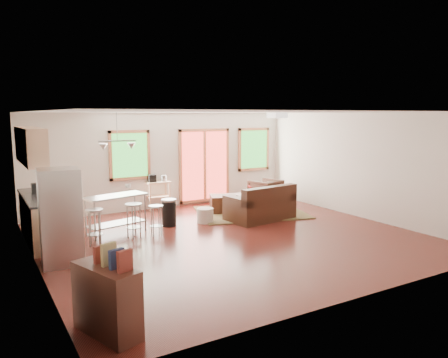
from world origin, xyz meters
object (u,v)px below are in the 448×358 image
loveseat (261,206)px  armchair (265,190)px  rug (251,212)px  ottoman (223,204)px  island (116,207)px  refrigerator (61,217)px  kitchen_cart (157,185)px  coffee_table (254,196)px

loveseat → armchair: loveseat is taller
rug → ottoman: bearing=142.3°
island → refrigerator: bearing=-133.6°
refrigerator → kitchen_cart: 4.45m
loveseat → refrigerator: size_ratio=1.03×
island → ottoman: bearing=12.1°
coffee_table → island: island is taller
rug → armchair: bearing=37.4°
refrigerator → kitchen_cart: refrigerator is taller
coffee_table → refrigerator: size_ratio=0.68×
rug → coffee_table: size_ratio=2.39×
loveseat → ottoman: loveseat is taller
ottoman → coffee_table: bearing=-9.2°
armchair → island: island is taller
rug → armchair: size_ratio=3.43×
armchair → island: size_ratio=0.56×
island → rug: bearing=3.3°
ottoman → kitchen_cart: 1.86m
coffee_table → armchair: bearing=34.0°
island → armchair: bearing=11.9°
coffee_table → armchair: 0.83m
armchair → kitchen_cart: size_ratio=0.82×
armchair → refrigerator: refrigerator is taller
armchair → ottoman: 1.62m
refrigerator → island: (1.36, 1.43, -0.25)m
kitchen_cart → island: bearing=-132.5°
rug → refrigerator: bearing=-161.8°
rug → kitchen_cart: kitchen_cart is taller
coffee_table → refrigerator: 5.66m
loveseat → island: size_ratio=1.21×
refrigerator → island: refrigerator is taller
coffee_table → kitchen_cart: 2.64m
coffee_table → armchair: (0.69, 0.47, 0.01)m
coffee_table → ottoman: bearing=170.8°
island → kitchen_cart: 2.48m
rug → island: bearing=-176.7°
rug → refrigerator: (-4.99, -1.63, 0.81)m
rug → refrigerator: size_ratio=1.63×
loveseat → armchair: (1.21, 1.52, 0.05)m
kitchen_cart → armchair: bearing=-16.2°
island → kitchen_cart: size_ratio=1.47×
refrigerator → island: size_ratio=1.17×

